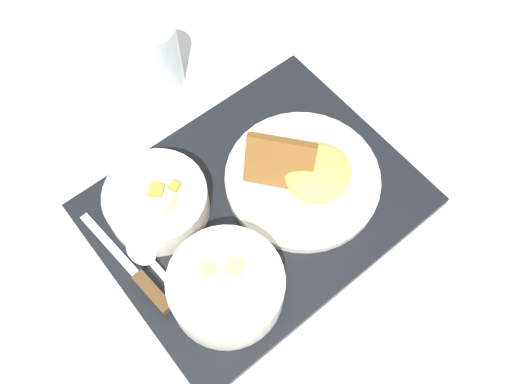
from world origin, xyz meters
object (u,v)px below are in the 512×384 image
Objects in this scene: plate_main at (304,176)px; glass_water at (159,59)px; knife at (144,283)px; bowl_soup at (226,286)px; spoon at (154,265)px; bowl_salad at (157,201)px.

plate_main is 1.87× the size of glass_water.
plate_main reaches higher than knife.
bowl_soup is 0.37m from glass_water.
knife is 0.03m from spoon.
bowl_soup is at bearing -153.18° from spoon.
bowl_salad is at bearing 91.95° from bowl_soup.
plate_main is 1.18× the size of knife.
plate_main is at bearing -78.96° from glass_water.
glass_water reaches higher than knife.
bowl_salad is 0.23m from glass_water.
spoon is (0.02, 0.01, -0.00)m from knife.
spoon is 1.37× the size of glass_water.
bowl_soup is 1.24× the size of glass_water.
plate_main reaches higher than bowl_salad.
knife is at bearing -133.14° from bowl_salad.
plate_main is at bearing 20.37° from bowl_soup.
bowl_salad is 0.15m from bowl_soup.
knife is (-0.08, 0.07, -0.02)m from bowl_soup.
glass_water is (0.18, 0.26, 0.03)m from spoon.
glass_water is (0.13, 0.20, 0.01)m from bowl_salad.
bowl_soup is at bearing -159.63° from plate_main.
spoon is at bearing 175.01° from plate_main.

